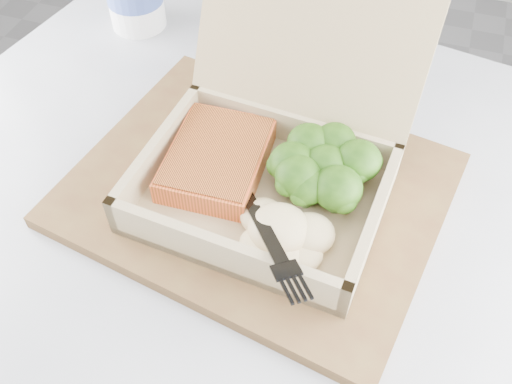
% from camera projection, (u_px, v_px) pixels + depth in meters
% --- Properties ---
extents(cafe_table, '(0.87, 0.87, 0.71)m').
position_uv_depth(cafe_table, '(218.00, 276.00, 0.77)').
color(cafe_table, black).
rests_on(cafe_table, floor).
extents(serving_tray, '(0.43, 0.36, 0.02)m').
position_uv_depth(serving_tray, '(257.00, 189.00, 0.61)').
color(serving_tray, brown).
rests_on(serving_tray, cafe_table).
extents(takeout_container, '(0.27, 0.29, 0.21)m').
position_uv_depth(takeout_container, '(278.00, 137.00, 0.58)').
color(takeout_container, '#A08760').
rests_on(takeout_container, serving_tray).
extents(salmon_fillet, '(0.10, 0.13, 0.03)m').
position_uv_depth(salmon_fillet, '(217.00, 159.00, 0.60)').
color(salmon_fillet, orange).
rests_on(salmon_fillet, takeout_container).
extents(broccoli_pile, '(0.12, 0.12, 0.04)m').
position_uv_depth(broccoli_pile, '(325.00, 171.00, 0.58)').
color(broccoli_pile, '#3C7219').
rests_on(broccoli_pile, takeout_container).
extents(mashed_potatoes, '(0.10, 0.08, 0.03)m').
position_uv_depth(mashed_potatoes, '(279.00, 229.00, 0.54)').
color(mashed_potatoes, beige).
rests_on(mashed_potatoes, takeout_container).
extents(plastic_fork, '(0.11, 0.15, 0.04)m').
position_uv_depth(plastic_fork, '(255.00, 207.00, 0.54)').
color(plastic_fork, black).
rests_on(plastic_fork, mashed_potatoes).
extents(receipt, '(0.13, 0.14, 0.00)m').
position_uv_depth(receipt, '(324.00, 77.00, 0.75)').
color(receipt, white).
rests_on(receipt, cafe_table).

